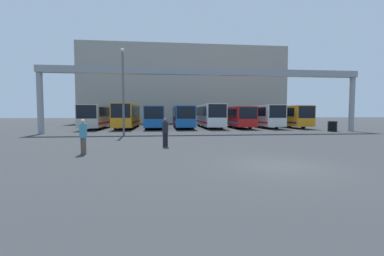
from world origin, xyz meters
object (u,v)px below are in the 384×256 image
Objects in this scene: bus_slot_3 at (183,116)px; bus_slot_6 at (260,115)px; bus_slot_1 at (127,114)px; bus_slot_0 at (98,115)px; bus_slot_4 at (209,114)px; pedestrian_mid_right at (83,136)px; bus_slot_2 at (155,116)px; bus_slot_7 at (285,115)px; pedestrian_near_right at (165,132)px; bus_slot_5 at (236,116)px; tire_stack at (332,126)px; lamp_post at (123,88)px.

bus_slot_6 reaches higher than bus_slot_3.
bus_slot_1 is 1.14× the size of bus_slot_3.
bus_slot_3 is at bearing -1.10° from bus_slot_0.
bus_slot_4 reaches higher than pedestrian_mid_right.
bus_slot_6 is at bearing 2.35° from bus_slot_2.
bus_slot_4 is 7.78m from bus_slot_6.
pedestrian_near_right is (-18.23, -20.59, -0.83)m from bus_slot_7.
pedestrian_mid_right is (-14.75, -22.61, -0.74)m from bus_slot_5.
bus_slot_1 is at bearing -41.61° from pedestrian_mid_right.
bus_slot_0 is 1.00× the size of bus_slot_2.
lamp_post reaches higher than tire_stack.
bus_slot_1 is 15.57m from bus_slot_5.
bus_slot_3 is 11.70m from bus_slot_6.
bus_slot_0 reaches higher than pedestrian_near_right.
bus_slot_4 is at bearing 31.21° from pedestrian_near_right.
bus_slot_0 is 11.67m from bus_slot_3.
bus_slot_6 is at bearing 14.23° from pedestrian_near_right.
bus_slot_1 is 1.45× the size of lamp_post.
pedestrian_near_right is at bearing -97.67° from bus_slot_3.
bus_slot_6 reaches higher than bus_slot_2.
bus_slot_4 is 3.91m from bus_slot_5.
tire_stack is (8.93, -8.94, -1.11)m from bus_slot_5.
bus_slot_4 is at bearing 1.48° from bus_slot_0.
bus_slot_4 is (11.67, -0.11, -0.01)m from bus_slot_1.
bus_slot_5 is at bearing 2.52° from bus_slot_3.
bus_slot_6 is at bearing 34.09° from lamp_post.
bus_slot_1 is 12.51m from lamp_post.
bus_slot_0 is at bearing -179.65° from bus_slot_5.
bus_slot_7 is at bearing 96.96° from tire_stack.
bus_slot_7 is at bearing 0.84° from bus_slot_4.
bus_slot_2 is 8.96× the size of tire_stack.
bus_slot_1 is at bearing 174.60° from bus_slot_3.
lamp_post is at bearing -150.97° from bus_slot_7.
bus_slot_6 is (15.56, 0.64, 0.12)m from bus_slot_2.
bus_slot_7 reaches higher than pedestrian_mid_right.
bus_slot_1 is 19.45m from bus_slot_6.
tire_stack is (28.38, -8.82, -1.22)m from bus_slot_0.
pedestrian_mid_right is 1.53× the size of tire_stack.
bus_slot_1 reaches higher than bus_slot_7.
lamp_post is (1.28, -12.19, 2.53)m from bus_slot_1.
bus_slot_7 is 27.51m from pedestrian_near_right.
bus_slot_2 is 5.86× the size of pedestrian_mid_right.
bus_slot_0 is 19.45m from bus_slot_5.
pedestrian_near_right is at bearing -131.52° from bus_slot_7.
tire_stack is (5.04, -9.45, -1.26)m from bus_slot_6.
bus_slot_1 is at bearing -179.85° from bus_slot_7.
bus_slot_3 is at bearing -3.09° from bus_slot_2.
bus_slot_5 is at bearing 0.65° from bus_slot_2.
bus_slot_1 is at bearing 179.45° from bus_slot_4.
pedestrian_mid_right is at bearing -92.51° from lamp_post.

